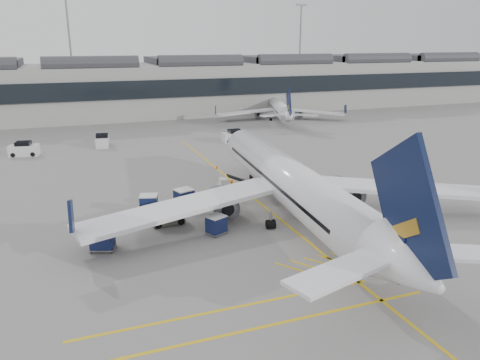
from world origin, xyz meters
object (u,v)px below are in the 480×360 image
object	(u,v)px
airliner_main	(292,184)
pushback_tug	(167,216)
ramp_agent_a	(232,189)
ramp_agent_b	(225,197)
belt_loader	(232,186)
baggage_cart_a	(184,198)

from	to	relation	value
airliner_main	pushback_tug	bearing A→B (deg)	171.61
ramp_agent_a	ramp_agent_b	bearing A→B (deg)	-178.33
belt_loader	pushback_tug	distance (m)	11.29
baggage_cart_a	pushback_tug	xyz separation A→B (m)	(-2.50, -3.65, -0.30)
belt_loader	ramp_agent_b	bearing A→B (deg)	-111.25
belt_loader	ramp_agent_b	size ratio (longest dim) A/B	2.56
baggage_cart_a	ramp_agent_a	distance (m)	5.45
airliner_main	pushback_tug	world-z (taller)	airliner_main
ramp_agent_a	pushback_tug	xyz separation A→B (m)	(-7.86, -4.63, -0.28)
airliner_main	baggage_cart_a	bearing A→B (deg)	148.80
ramp_agent_a	ramp_agent_b	distance (m)	2.23
ramp_agent_b	airliner_main	bearing A→B (deg)	116.00
airliner_main	ramp_agent_b	xyz separation A→B (m)	(-4.62, 5.61, -2.42)
airliner_main	baggage_cart_a	xyz separation A→B (m)	(-8.58, 6.36, -2.30)
baggage_cart_a	ramp_agent_a	world-z (taller)	ramp_agent_a
ramp_agent_b	pushback_tug	distance (m)	7.08
ramp_agent_b	pushback_tug	size ratio (longest dim) A/B	0.59
baggage_cart_a	ramp_agent_a	size ratio (longest dim) A/B	1.09
belt_loader	pushback_tug	size ratio (longest dim) A/B	1.52
ramp_agent_a	belt_loader	bearing A→B (deg)	20.58
belt_loader	ramp_agent_a	bearing A→B (deg)	-102.62
belt_loader	pushback_tug	world-z (taller)	belt_loader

